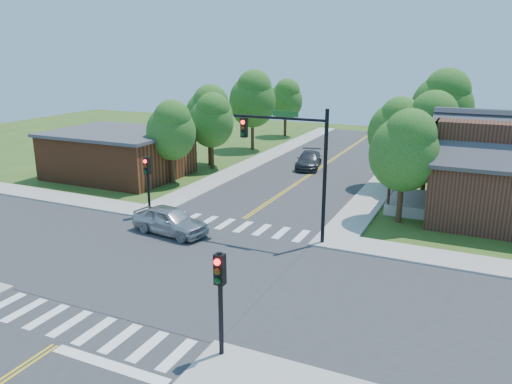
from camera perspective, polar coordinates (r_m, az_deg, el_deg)
The scene contains 25 objects.
ground at distance 24.59m, azimuth -9.21°, elevation -8.30°, with size 100.00×100.00×0.00m, color #325219.
road_ns at distance 24.58m, azimuth -9.22°, elevation -8.26°, with size 10.00×90.00×0.04m, color #2D2D30.
road_ew at distance 24.58m, azimuth -9.22°, elevation -8.25°, with size 90.00×10.00×0.04m, color #2D2D30.
intersection_patch at distance 24.59m, azimuth -9.21°, elevation -8.30°, with size 10.20×10.20×0.06m, color #2D2D30.
sidewalk_nw at distance 45.75m, azimuth -14.73°, elevation 2.83°, with size 40.00×40.00×0.14m.
crosswalk_north at distance 29.51m, azimuth -2.52°, elevation -3.82°, with size 8.85×2.00×0.01m.
crosswalk_south at distance 20.33m, azimuth -19.26°, elevation -14.37°, with size 8.85×2.00×0.01m.
centerline at distance 24.57m, azimuth -9.22°, elevation -8.20°, with size 0.30×90.00×0.01m.
stop_bar at distance 18.00m, azimuth -16.39°, elevation -18.54°, with size 4.60×0.45×0.09m, color white.
signal_mast_ne at distance 26.15m, azimuth 4.40°, elevation 4.51°, with size 5.30×0.42×7.20m.
signal_pole_se at distance 16.44m, azimuth -4.15°, elevation -10.61°, with size 0.34×0.42×3.80m.
signal_pole_nw at distance 31.15m, azimuth -12.31°, elevation 1.91°, with size 0.34×0.42×3.80m.
building_nw at distance 42.40m, azimuth -15.43°, elevation 4.29°, with size 10.40×8.40×3.73m.
tree_e_a at distance 30.22m, azimuth 16.71°, elevation 4.74°, with size 4.04×3.84×6.86m.
tree_e_b at distance 36.82m, azimuth 19.23°, elevation 7.01°, with size 4.37×4.15×7.43m.
tree_e_c at distance 44.78m, azimuth 20.61°, elevation 9.38°, with size 5.10×4.85×8.68m.
tree_e_d at distance 53.58m, azimuth 20.70°, elevation 8.99°, with size 4.03×3.83×6.86m.
tree_w_a at distance 38.59m, azimuth -9.64°, elevation 7.11°, with size 3.82×3.63×6.50m.
tree_w_b at distance 44.38m, azimuth -5.34°, elevation 9.00°, with size 4.24×4.03×7.21m.
tree_w_c at distance 51.51m, azimuth -0.36°, elevation 10.73°, with size 4.82×4.58×8.19m.
tree_w_d at distance 60.14m, azimuth 3.45°, elevation 10.62°, with size 4.05×3.85×6.88m.
tree_house at distance 38.07m, azimuth 15.78°, elevation 6.97°, with size 4.03×3.82×6.84m.
tree_bldg at distance 43.11m, azimuth -5.09°, elevation 8.29°, with size 3.90×3.71×6.63m.
car_silver at distance 28.38m, azimuth -9.79°, elevation -3.28°, with size 4.81×2.47×1.57m, color #ADB0B4.
car_dgrey at distance 44.02m, azimuth 6.05°, elevation 3.61°, with size 2.89×5.10×1.39m, color #303236.
Camera 1 is at (12.82, -18.45, 9.98)m, focal length 35.00 mm.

